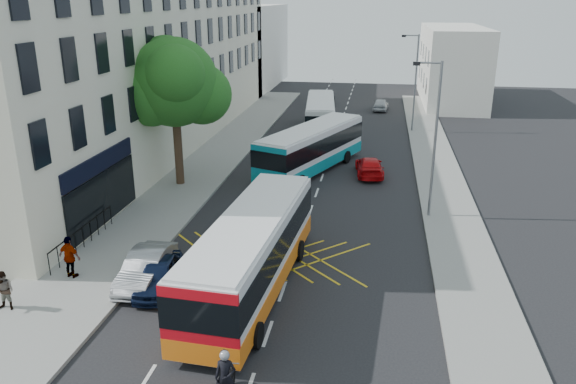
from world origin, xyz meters
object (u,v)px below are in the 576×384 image
at_px(parked_car_silver, 146,268).
at_px(distant_car_silver, 381,104).
at_px(bus_mid, 312,148).
at_px(pedestrian_far, 70,257).
at_px(bus_far, 320,115).
at_px(lamp_far, 414,78).
at_px(pedestrian_near, 4,291).
at_px(lamp_near, 434,132).
at_px(street_tree, 173,83).
at_px(red_hatchback, 369,166).
at_px(parked_car_blue, 159,275).
at_px(distant_car_grey, 322,100).
at_px(motorbike, 226,380).
at_px(bus_near, 252,252).

distance_m(parked_car_silver, distant_car_silver, 39.56).
bearing_deg(bus_mid, pedestrian_far, -93.29).
bearing_deg(bus_far, lamp_far, 2.34).
bearing_deg(bus_far, pedestrian_near, -110.65).
height_order(lamp_near, parked_car_silver, lamp_near).
distance_m(street_tree, red_hatchback, 13.45).
height_order(bus_far, parked_car_blue, bus_far).
height_order(distant_car_grey, pedestrian_near, pedestrian_near).
height_order(street_tree, bus_mid, street_tree).
height_order(motorbike, parked_car_blue, motorbike).
distance_m(bus_near, bus_far, 27.95).
height_order(lamp_far, distant_car_grey, lamp_far).
distance_m(street_tree, bus_far, 18.04).
bearing_deg(motorbike, lamp_near, 62.94).
bearing_deg(bus_mid, lamp_near, -24.34).
height_order(street_tree, motorbike, street_tree).
relative_size(distant_car_silver, pedestrian_far, 1.98).
relative_size(bus_mid, red_hatchback, 2.64).
bearing_deg(bus_far, red_hatchback, -74.98).
relative_size(lamp_far, bus_far, 0.78).
bearing_deg(bus_far, pedestrian_far, -110.01).
distance_m(bus_far, red_hatchback, 12.76).
relative_size(lamp_far, distant_car_grey, 1.72).
xyz_separation_m(motorbike, parked_car_blue, (-4.44, 6.16, -0.24)).
bearing_deg(pedestrian_far, distant_car_grey, -84.60).
height_order(street_tree, bus_far, street_tree).
relative_size(motorbike, parked_car_silver, 0.51).
distance_m(parked_car_blue, pedestrian_far, 3.85).
bearing_deg(bus_far, lamp_near, -73.54).
distance_m(lamp_near, red_hatchback, 8.69).
xyz_separation_m(distant_car_grey, pedestrian_near, (-7.12, -43.23, 0.27)).
relative_size(street_tree, red_hatchback, 2.15).
xyz_separation_m(street_tree, bus_far, (6.98, 15.93, -4.80)).
distance_m(bus_near, parked_car_blue, 3.86).
bearing_deg(lamp_near, distant_car_grey, 105.95).
distance_m(lamp_near, parked_car_blue, 15.19).
distance_m(bus_mid, parked_car_blue, 17.41).
relative_size(lamp_near, bus_mid, 0.74).
xyz_separation_m(street_tree, parked_car_blue, (3.61, -12.54, -5.67)).
bearing_deg(lamp_near, lamp_far, 90.00).
xyz_separation_m(parked_car_blue, red_hatchback, (7.89, 16.57, -0.03)).
height_order(lamp_far, bus_mid, lamp_far).
height_order(lamp_near, distant_car_silver, lamp_near).
relative_size(bus_mid, distant_car_grey, 2.33).
height_order(lamp_near, lamp_far, same).
xyz_separation_m(motorbike, red_hatchback, (3.45, 22.73, -0.27)).
distance_m(street_tree, pedestrian_near, 16.16).
height_order(pedestrian_near, pedestrian_far, pedestrian_far).
xyz_separation_m(street_tree, distant_car_grey, (5.84, 28.05, -5.65)).
height_order(red_hatchback, distant_car_grey, distant_car_grey).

